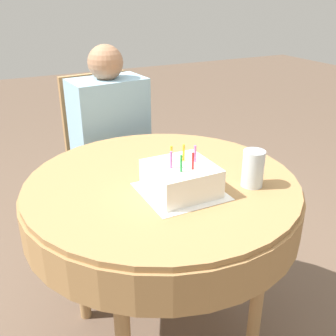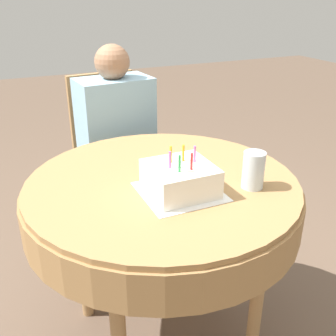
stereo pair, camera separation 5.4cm
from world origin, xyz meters
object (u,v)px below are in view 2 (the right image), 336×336
at_px(chair, 113,159).
at_px(drinking_glass, 253,170).
at_px(birthday_cake, 180,178).
at_px(person, 118,136).

relative_size(chair, drinking_glass, 7.65).
distance_m(chair, birthday_cake, 0.96).
bearing_deg(person, chair, 90.00).
distance_m(birthday_cake, drinking_glass, 0.25).
xyz_separation_m(chair, person, (0.01, -0.10, 0.17)).
height_order(person, drinking_glass, person).
xyz_separation_m(person, drinking_glass, (0.21, -0.88, 0.14)).
relative_size(person, birthday_cake, 5.48).
distance_m(chair, drinking_glass, 1.05).
bearing_deg(birthday_cake, person, 87.62).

